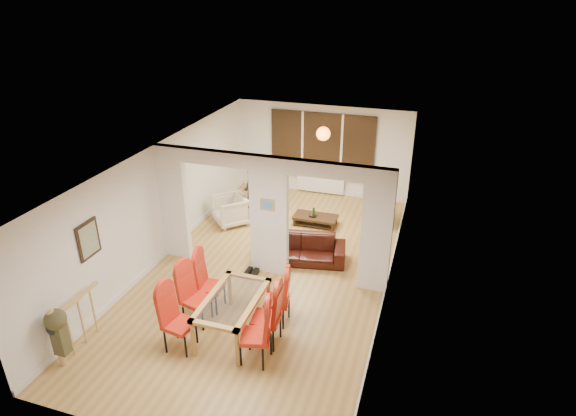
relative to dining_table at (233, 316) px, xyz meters
The scene contains 24 objects.
floor 2.16m from the dining_table, 92.09° to the left, with size 5.00×9.00×0.01m, color #AE8646.
room_walls 2.32m from the dining_table, 92.09° to the left, with size 5.00×9.00×2.60m, color silver, non-canonical shape.
divider_wall 2.32m from the dining_table, 92.09° to the left, with size 5.00×0.18×2.60m, color white.
bay_window_blinds 6.66m from the dining_table, 90.68° to the left, with size 3.00×0.08×1.80m, color black.
radiator 6.53m from the dining_table, 90.68° to the left, with size 1.40×0.08×0.50m, color white.
pendant_light 5.71m from the dining_table, 87.65° to the left, with size 0.36×0.36×0.36m, color orange.
stair_newel 2.57m from the dining_table, 155.22° to the right, with size 0.40×1.20×1.10m, color tan, non-canonical shape.
wall_poster 2.84m from the dining_table, behind, with size 0.04×0.52×0.67m, color gray.
pillar_photo 2.37m from the dining_table, 92.20° to the left, with size 0.30×0.03×0.25m, color #4C8CD8.
dining_table is the anchor object (origin of this frame).
dining_chair_la 0.95m from the dining_table, 137.70° to the right, with size 0.46×0.46×1.15m, color #B12112, non-canonical shape.
dining_chair_lb 0.77m from the dining_table, behind, with size 0.45×0.45×1.13m, color #B12112, non-canonical shape.
dining_chair_lc 0.89m from the dining_table, 142.08° to the left, with size 0.45×0.45×1.13m, color #B12112, non-canonical shape.
dining_chair_ra 0.84m from the dining_table, 39.62° to the right, with size 0.46×0.46×1.16m, color #B12112, non-canonical shape.
dining_chair_rb 0.67m from the dining_table, ahead, with size 0.46×0.46×1.16m, color #B12112, non-canonical shape.
dining_chair_rc 0.84m from the dining_table, 40.32° to the left, with size 0.43×0.43×1.07m, color #B12112, non-canonical shape.
sofa 2.76m from the dining_table, 81.11° to the left, with size 1.98×0.78×0.58m, color black.
armchair 4.32m from the dining_table, 114.38° to the left, with size 0.82×0.79×0.74m, color beige.
person 4.38m from the dining_table, 107.10° to the left, with size 0.39×0.59×1.62m, color black.
television 5.48m from the dining_table, 69.47° to the left, with size 0.11×0.87×0.50m, color black.
coffee_table 4.53m from the dining_table, 86.15° to the left, with size 1.10×0.55×0.25m, color #311F10, non-canonical shape.
bottle 4.48m from the dining_table, 86.65° to the left, with size 0.06×0.06×0.25m, color #143F19.
bowl 4.48m from the dining_table, 86.89° to the left, with size 0.20×0.20×0.05m, color #311F10.
shoes 1.91m from the dining_table, 101.94° to the left, with size 0.25×0.27×0.10m, color black, non-canonical shape.
Camera 1 is at (3.07, -8.32, 5.65)m, focal length 30.00 mm.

